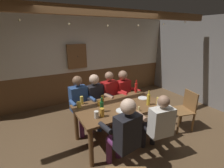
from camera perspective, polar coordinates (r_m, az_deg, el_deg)
The scene contains 29 objects.
ground_plane at distance 3.44m, azimuth 3.86°, elevation -20.03°, with size 7.53×7.53×0.00m, color brown.
back_wall_upper at distance 5.01m, azimuth -11.90°, elevation 13.51°, with size 6.28×0.12×1.60m, color silver.
back_wall_wainscot at distance 5.26m, azimuth -11.00°, elevation -0.48°, with size 6.28×0.12×0.95m, color brown.
side_wall_concrete at distance 5.28m, azimuth 34.99°, elevation 5.65°, with size 0.12×4.90×2.55m, color gray.
ceiling_beam at distance 3.30m, azimuth -2.02°, elevation 24.23°, with size 5.65×0.14×0.16m, color brown.
dining_table at distance 3.19m, azimuth 2.61°, elevation -9.21°, with size 1.70×0.95×0.76m.
person_0 at distance 3.55m, azimuth -11.34°, elevation -6.22°, with size 0.53×0.53×1.24m.
person_1 at distance 3.68m, azimuth -5.62°, elevation -5.02°, with size 0.57×0.57×1.23m.
person_2 at distance 3.83m, azimuth -0.32°, elevation -3.98°, with size 0.56×0.58×1.24m.
person_3 at distance 4.01m, azimuth 4.42°, elevation -2.94°, with size 0.58×0.57×1.23m.
person_4 at distance 2.50m, azimuth 4.44°, elevation -16.76°, with size 0.54×0.56×1.26m.
person_5 at distance 2.91m, azimuth 16.17°, elevation -13.08°, with size 0.57×0.56×1.17m.
chair_empty_near_left at distance 3.98m, azimuth 24.46°, elevation -8.08°, with size 0.53×0.53×0.88m.
table_candle at distance 2.95m, azimuth 9.53°, elevation -8.70°, with size 0.04×0.04×0.08m, color #F9E08C.
plate_0 at distance 2.92m, azimuth 3.66°, elevation -9.45°, with size 0.23×0.23×0.01m, color white.
plate_1 at distance 3.50m, azimuth 10.93°, elevation -4.94°, with size 0.21×0.21×0.01m, color white.
bottle_0 at distance 3.78m, azimuth 8.59°, elevation -1.22°, with size 0.07×0.07×0.30m.
bottle_1 at distance 3.19m, azimuth 12.86°, elevation -5.36°, with size 0.07×0.07×0.29m.
bottle_2 at distance 2.85m, azimuth -3.65°, elevation -7.90°, with size 0.07×0.07×0.27m.
pint_glass_0 at distance 3.19m, azimuth 16.24°, elevation -6.54°, with size 0.06×0.06×0.14m, color white.
pint_glass_1 at distance 3.30m, azimuth 16.18°, elevation -5.71°, with size 0.07×0.07×0.13m, color #E5C64C.
pint_glass_2 at distance 3.21m, azimuth -10.72°, elevation -5.70°, with size 0.07×0.07×0.16m, color #E5C64C.
pint_glass_3 at distance 3.10m, azimuth -4.64°, elevation -6.87°, with size 0.06×0.06×0.11m, color gold.
pint_glass_4 at distance 2.72m, azimuth -3.59°, elevation -10.11°, with size 0.08×0.08×0.15m, color gold.
pint_glass_5 at distance 3.09m, azimuth -11.67°, elevation -7.26°, with size 0.08×0.08×0.11m, color #E5C64C.
pint_glass_6 at distance 2.70m, azimuth -5.59°, elevation -10.77°, with size 0.08×0.08×0.12m, color white.
pint_glass_7 at distance 3.25m, azimuth -3.43°, elevation -5.23°, with size 0.06×0.06×0.14m, color gold.
wall_dart_cabinet at distance 4.88m, azimuth -12.41°, elevation 9.61°, with size 0.56×0.15×0.70m.
string_lights at distance 3.24m, azimuth -1.55°, elevation 21.03°, with size 4.43×0.04×0.16m.
Camera 1 is at (-1.50, -2.25, 2.12)m, focal length 25.67 mm.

